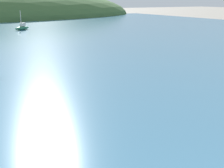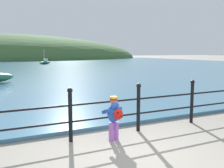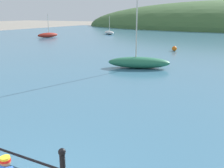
% 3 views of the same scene
% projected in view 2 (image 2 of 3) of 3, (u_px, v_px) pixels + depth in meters
% --- Properties ---
extents(ground_plane, '(200.00, 200.00, 0.00)m').
position_uv_depth(ground_plane, '(142.00, 159.00, 4.87)').
color(ground_plane, gray).
extents(water, '(80.00, 60.00, 0.10)m').
position_uv_depth(water, '(4.00, 67.00, 33.27)').
color(water, teal).
rests_on(water, ground).
extents(iron_railing, '(8.90, 0.12, 1.21)m').
position_uv_depth(iron_railing, '(107.00, 109.00, 6.12)').
color(iron_railing, black).
rests_on(iron_railing, ground).
extents(child_in_coat, '(0.39, 0.54, 1.00)m').
position_uv_depth(child_in_coat, '(114.00, 114.00, 5.80)').
color(child_in_coat, '#AD66C6').
rests_on(child_in_coat, ground).
extents(boat_twin_mast, '(2.16, 1.80, 2.18)m').
position_uv_depth(boat_twin_mast, '(45.00, 62.00, 38.67)').
color(boat_twin_mast, '#287551').
rests_on(boat_twin_mast, water).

